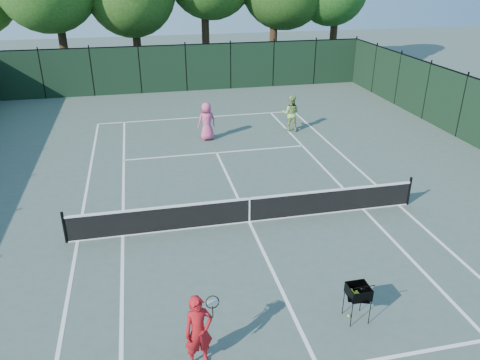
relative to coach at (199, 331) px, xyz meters
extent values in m
plane|color=#46564D|center=(2.44, 5.63, -0.86)|extent=(90.00, 90.00, 0.00)
cube|color=white|center=(-3.04, 5.63, -0.86)|extent=(0.10, 23.77, 0.01)
cube|color=white|center=(7.93, 5.63, -0.86)|extent=(0.10, 23.77, 0.01)
cube|color=white|center=(-1.67, 5.63, -0.86)|extent=(0.10, 23.77, 0.01)
cube|color=white|center=(6.56, 5.63, -0.86)|extent=(0.10, 23.77, 0.01)
cube|color=white|center=(2.44, 17.52, -0.86)|extent=(10.97, 0.10, 0.01)
cube|color=white|center=(2.44, 12.03, -0.86)|extent=(8.23, 0.10, 0.01)
cube|color=white|center=(2.44, 5.63, -0.86)|extent=(0.10, 12.80, 0.01)
cube|color=black|center=(2.44, 5.63, -0.41)|extent=(11.60, 0.03, 0.85)
cube|color=white|center=(2.44, 5.63, 0.01)|extent=(11.60, 0.05, 0.07)
cube|color=white|center=(2.44, 5.63, -0.84)|extent=(11.60, 0.05, 0.04)
cube|color=white|center=(2.44, 5.63, -0.41)|extent=(0.05, 0.04, 0.91)
cylinder|color=black|center=(-3.36, 5.63, -0.33)|extent=(0.09, 0.09, 1.06)
cylinder|color=black|center=(8.24, 5.63, -0.33)|extent=(0.09, 0.09, 1.06)
cube|color=black|center=(2.44, 23.63, 0.64)|extent=(24.00, 0.05, 3.00)
cylinder|color=black|center=(-5.56, 27.63, 1.54)|extent=(0.56, 0.56, 4.80)
cylinder|color=black|center=(-0.56, 27.43, 1.29)|extent=(0.56, 0.56, 4.30)
cylinder|color=black|center=(4.44, 27.93, 1.64)|extent=(0.56, 0.56, 5.00)
cylinder|color=black|center=(9.44, 27.23, 1.44)|extent=(0.56, 0.56, 4.60)
cylinder|color=black|center=(14.44, 27.73, 1.34)|extent=(0.56, 0.56, 4.40)
imported|color=red|center=(0.00, 0.00, 0.00)|extent=(0.70, 0.53, 1.72)
cylinder|color=black|center=(0.37, 0.43, 0.09)|extent=(0.03, 0.03, 0.30)
torus|color=black|center=(0.37, 0.43, 0.36)|extent=(0.30, 0.10, 0.30)
imported|color=#E35082|center=(2.30, 13.86, 0.06)|extent=(1.01, 0.77, 1.85)
imported|color=#91BB5D|center=(6.68, 14.31, 0.04)|extent=(1.07, 0.96, 1.82)
cylinder|color=black|center=(3.64, 0.31, -0.52)|extent=(0.02, 0.02, 0.68)
cylinder|color=black|center=(4.10, 0.31, -0.52)|extent=(0.02, 0.02, 0.68)
cylinder|color=black|center=(3.64, 0.78, -0.52)|extent=(0.02, 0.02, 0.68)
cylinder|color=black|center=(4.10, 0.78, -0.52)|extent=(0.02, 0.02, 0.68)
cube|color=black|center=(3.87, 0.55, -0.04)|extent=(0.64, 0.64, 0.28)
sphere|color=#E1F231|center=(3.87, 0.55, -0.13)|extent=(0.07, 0.07, 0.07)
sphere|color=#E1F231|center=(3.87, 0.55, -0.13)|extent=(0.07, 0.07, 0.07)
sphere|color=#E1F231|center=(3.87, 0.55, -0.13)|extent=(0.07, 0.07, 0.07)
sphere|color=#E1F231|center=(3.87, 0.55, -0.13)|extent=(0.07, 0.07, 0.07)
sphere|color=#E1F231|center=(3.87, 0.55, -0.13)|extent=(0.07, 0.07, 0.07)
sphere|color=#E1F231|center=(3.87, 0.55, -0.13)|extent=(0.07, 0.07, 0.07)
sphere|color=#E1F231|center=(3.87, 0.55, -0.13)|extent=(0.07, 0.07, 0.07)
sphere|color=#E1F231|center=(3.87, 0.55, -0.13)|extent=(0.07, 0.07, 0.07)
sphere|color=#E1F231|center=(3.87, 0.55, -0.13)|extent=(0.07, 0.07, 0.07)
sphere|color=#E1F231|center=(3.87, 0.55, -0.13)|extent=(0.07, 0.07, 0.07)
sphere|color=#E1F231|center=(3.87, 0.55, -0.13)|extent=(0.07, 0.07, 0.07)
sphere|color=#E1F231|center=(3.87, 0.55, -0.13)|extent=(0.07, 0.07, 0.07)
sphere|color=#E1F231|center=(3.87, 0.55, -0.13)|extent=(0.07, 0.07, 0.07)
sphere|color=#E1F231|center=(3.87, 0.55, -0.13)|extent=(0.07, 0.07, 0.07)
sphere|color=#CAE72F|center=(3.74, 0.63, -0.83)|extent=(0.07, 0.07, 0.07)
camera|label=1|loc=(-0.77, -7.51, 6.98)|focal=35.00mm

